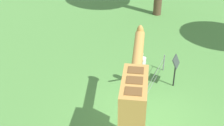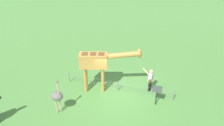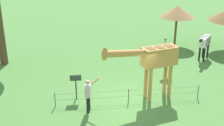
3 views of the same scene
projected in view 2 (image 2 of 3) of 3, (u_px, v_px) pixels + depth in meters
The scene contains 6 objects.
ground_plane at pixel (118, 92), 13.98m from camera, with size 60.00×60.00×0.00m, color #4C843D.
giraffe at pixel (99, 62), 13.15m from camera, with size 3.80×1.49×3.04m.
visitor at pixel (150, 79), 13.68m from camera, with size 0.73×0.59×1.67m.
ostrich at pixel (57, 96), 11.76m from camera, with size 0.70×0.56×2.25m.
info_sign at pixel (157, 92), 12.47m from camera, with size 0.56×0.21×1.32m.
wire_fence at pixel (118, 85), 13.92m from camera, with size 7.05×0.05×0.75m.
Camera 2 is at (2.78, -10.77, 8.67)m, focal length 34.46 mm.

